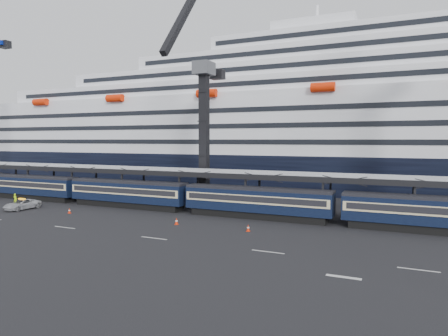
# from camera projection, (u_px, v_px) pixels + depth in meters

# --- Properties ---
(ground) EXTENTS (260.00, 260.00, 0.00)m
(ground) POSITION_uv_depth(u_px,v_px,m) (301.00, 244.00, 38.12)
(ground) COLOR black
(ground) RESTS_ON ground
(lane_markings) EXTENTS (111.00, 4.27, 0.02)m
(lane_markings) POSITION_uv_depth(u_px,v_px,m) (392.00, 271.00, 30.03)
(lane_markings) COLOR beige
(lane_markings) RESTS_ON ground
(train) EXTENTS (133.05, 3.00, 4.05)m
(train) POSITION_uv_depth(u_px,v_px,m) (283.00, 203.00, 48.96)
(train) COLOR black
(train) RESTS_ON ground
(canopy) EXTENTS (130.00, 6.25, 5.53)m
(canopy) POSITION_uv_depth(u_px,v_px,m) (327.00, 177.00, 50.49)
(canopy) COLOR #92959A
(canopy) RESTS_ON ground
(cruise_ship) EXTENTS (214.09, 28.84, 34.00)m
(cruise_ship) POSITION_uv_depth(u_px,v_px,m) (350.00, 127.00, 79.55)
(cruise_ship) COLOR black
(cruise_ship) RESTS_ON ground
(crane_dark_near) EXTENTS (4.50, 17.75, 35.08)m
(crane_dark_near) POSITION_uv_depth(u_px,v_px,m) (203.00, 127.00, 62.35)
(crane_dark_near) COLOR #474A4F
(crane_dark_near) RESTS_ON ground
(pickup_truck) EXTENTS (2.60, 5.23, 1.43)m
(pickup_truck) POSITION_uv_depth(u_px,v_px,m) (22.00, 204.00, 56.73)
(pickup_truck) COLOR #A1A2A8
(pickup_truck) RESTS_ON ground
(worker) EXTENTS (0.62, 0.43, 1.66)m
(worker) POSITION_uv_depth(u_px,v_px,m) (15.00, 199.00, 61.22)
(worker) COLOR #C3FF0D
(worker) RESTS_ON ground
(traffic_cone_a) EXTENTS (0.41, 0.41, 0.82)m
(traffic_cone_a) POSITION_uv_depth(u_px,v_px,m) (30.00, 205.00, 58.37)
(traffic_cone_a) COLOR red
(traffic_cone_a) RESTS_ON ground
(traffic_cone_b) EXTENTS (0.37, 0.37, 0.74)m
(traffic_cone_b) POSITION_uv_depth(u_px,v_px,m) (69.00, 211.00, 53.78)
(traffic_cone_b) COLOR red
(traffic_cone_b) RESTS_ON ground
(traffic_cone_c) EXTENTS (0.41, 0.41, 0.82)m
(traffic_cone_c) POSITION_uv_depth(u_px,v_px,m) (176.00, 221.00, 46.64)
(traffic_cone_c) COLOR red
(traffic_cone_c) RESTS_ON ground
(traffic_cone_d) EXTENTS (0.39, 0.39, 0.77)m
(traffic_cone_d) POSITION_uv_depth(u_px,v_px,m) (248.00, 228.00, 43.19)
(traffic_cone_d) COLOR red
(traffic_cone_d) RESTS_ON ground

